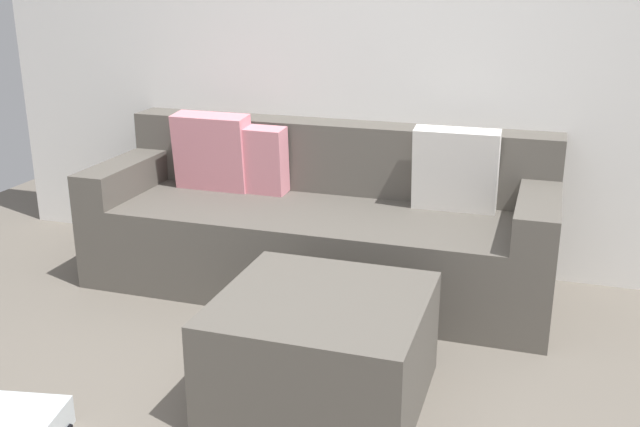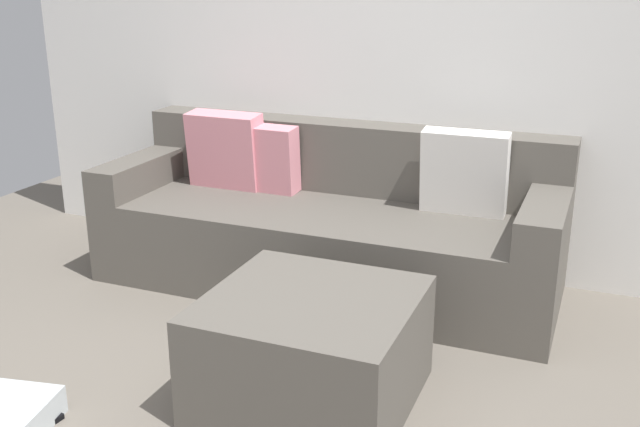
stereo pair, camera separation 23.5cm
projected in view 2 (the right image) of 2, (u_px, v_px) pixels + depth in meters
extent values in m
cube|color=white|center=(403.00, 33.00, 4.01)|extent=(4.88, 0.10, 2.66)
cube|color=#59544C|center=(326.00, 246.00, 4.00)|extent=(2.46, 0.91, 0.45)
cube|color=#59544C|center=(348.00, 157.00, 4.17)|extent=(2.46, 0.23, 0.39)
cube|color=#59544C|center=(148.00, 170.00, 4.31)|extent=(0.20, 0.91, 0.18)
cube|color=#59544C|center=(546.00, 215.00, 3.50)|extent=(0.20, 0.91, 0.18)
cube|color=pink|center=(226.00, 150.00, 4.23)|extent=(0.44, 0.20, 0.45)
cube|color=pink|center=(265.00, 158.00, 4.16)|extent=(0.38, 0.17, 0.39)
cube|color=white|center=(464.00, 173.00, 3.75)|extent=(0.44, 0.17, 0.45)
cube|color=#59544C|center=(311.00, 349.00, 2.91)|extent=(0.80, 0.78, 0.45)
cube|color=black|center=(45.00, 414.00, 2.85)|extent=(0.16, 0.07, 0.02)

